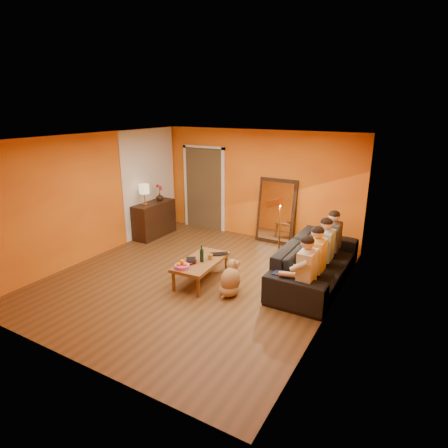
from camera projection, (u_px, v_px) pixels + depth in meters
The scene contains 27 objects.
room_shell at pixel (204, 208), 6.98m from camera, with size 5.00×5.50×2.60m.
white_accent at pixel (150, 182), 9.29m from camera, with size 0.02×1.90×2.58m, color white.
doorway_recess at pixel (207, 188), 9.80m from camera, with size 1.06×0.30×2.10m, color #3F2D19.
door_jamb_left at pixel (186, 187), 9.97m from camera, with size 0.08×0.06×2.20m, color white.
door_jamb_right at pixel (223, 191), 9.43m from camera, with size 0.08×0.06×2.20m, color white.
door_header at pixel (203, 147), 9.37m from camera, with size 1.22×0.06×0.08m, color white.
mirror_frame at pixel (276, 211), 8.75m from camera, with size 0.92×0.06×1.52m, color black.
mirror_glass at pixel (276, 211), 8.72m from camera, with size 0.78×0.02×1.36m, color white.
sideboard at pixel (154, 219), 9.28m from camera, with size 0.44×1.18×0.85m, color black.
table_lamp at pixel (144, 195), 8.82m from camera, with size 0.24×0.24×0.51m, color beige, non-canonical shape.
sofa at pixel (316, 263), 6.84m from camera, with size 1.02×2.60×0.76m, color black.
coffee_table at pixel (201, 271), 6.90m from camera, with size 0.62×1.22×0.42m, color brown, non-canonical shape.
floor_lamp at pixel (279, 237), 7.17m from camera, with size 0.30×0.24×1.44m, color gold, non-canonical shape.
dog at pixel (231, 278), 6.40m from camera, with size 0.34×0.53×0.62m, color #AB864D, non-canonical shape.
person_far_left at pixel (307, 273), 5.88m from camera, with size 0.70×0.44×1.22m, color beige, non-canonical shape.
person_mid_left at pixel (317, 261), 6.33m from camera, with size 0.70×0.44×1.22m, color gold, non-canonical shape.
person_mid_right at pixel (325, 250), 6.79m from camera, with size 0.70×0.44×1.22m, color #8AB2D5, non-canonical shape.
person_far_right at pixel (333, 241), 7.24m from camera, with size 0.70×0.44×1.22m, color #38373D, non-canonical shape.
fruit_bowl at pixel (182, 264), 6.49m from camera, with size 0.26×0.26×0.16m, color #D14A9E, non-canonical shape.
wine_bottle at pixel (202, 254), 6.73m from camera, with size 0.07×0.07×0.31m, color black.
tumbler at pixel (210, 257), 6.87m from camera, with size 0.11×0.11×0.10m, color #B27F3F.
laptop at pixel (219, 255), 7.04m from camera, with size 0.36×0.23×0.03m, color black.
book_lower at pixel (187, 262), 6.76m from camera, with size 0.16×0.22×0.02m, color black.
book_mid at pixel (187, 261), 6.75m from camera, with size 0.16×0.22×0.02m, color red.
book_upper at pixel (186, 260), 6.74m from camera, with size 0.17×0.23×0.02m, color black.
vase at pixel (160, 197), 9.33m from camera, with size 0.18×0.18×0.19m, color black.
flowers at pixel (159, 188), 9.25m from camera, with size 0.17×0.17×0.42m, color red, non-canonical shape.
Camera 1 is at (3.65, -5.31, 3.13)m, focal length 30.00 mm.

